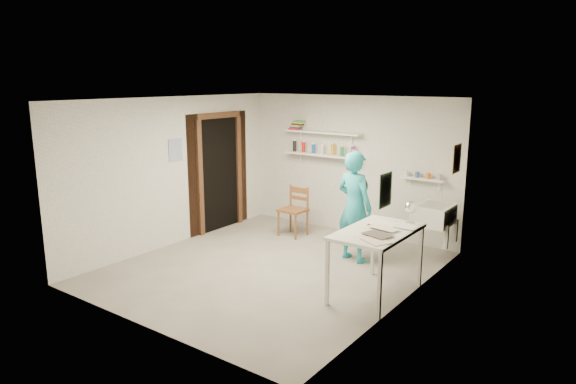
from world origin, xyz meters
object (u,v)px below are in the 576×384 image
Objects in this scene: belfast_sink at (435,215)px; wall_clock at (359,185)px; man at (354,206)px; desk_lamp at (411,207)px; wooden_chair at (293,210)px; work_table at (376,263)px.

wall_clock is (-1.00, -0.50, 0.40)m from belfast_sink.
wall_clock is at bearing -66.84° from man.
wall_clock is at bearing 148.42° from desk_lamp.
man is 10.39× the size of desk_lamp.
desk_lamp is at bearing 167.97° from man.
desk_lamp is at bearing -18.89° from wooden_chair.
belfast_sink is 2.43m from wooden_chair.
desk_lamp is at bearing 67.58° from work_table.
man is 1.35m from work_table.
man is 1.56m from wooden_chair.
work_table is (0.89, -1.19, -0.68)m from wall_clock.
wooden_chair is at bearing -174.08° from belfast_sink.
work_table is at bearing -93.72° from belfast_sink.
desk_lamp is at bearing -85.13° from belfast_sink.
man is (-0.96, -0.72, 0.13)m from belfast_sink.
work_table is at bearing -112.42° from desk_lamp.
wooden_chair is (-1.44, 0.47, -0.37)m from man.
desk_lamp is (2.50, -0.93, 0.61)m from wooden_chair.
belfast_sink is 2.01× the size of wall_clock.
work_table is at bearing -41.48° from wall_clock.
belfast_sink is at bearing 7.39° from wooden_chair.
belfast_sink is at bearing 38.03° from wall_clock.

